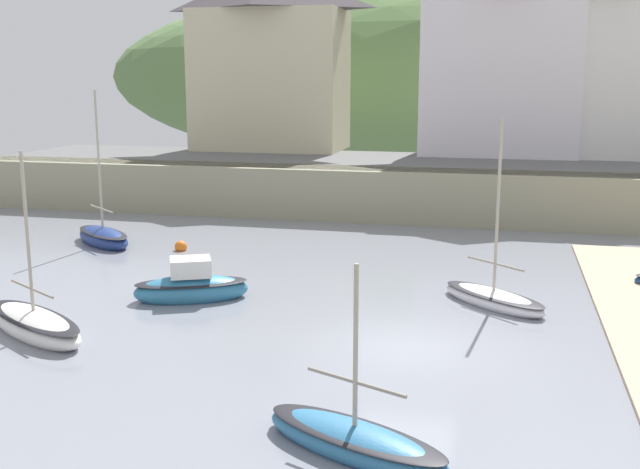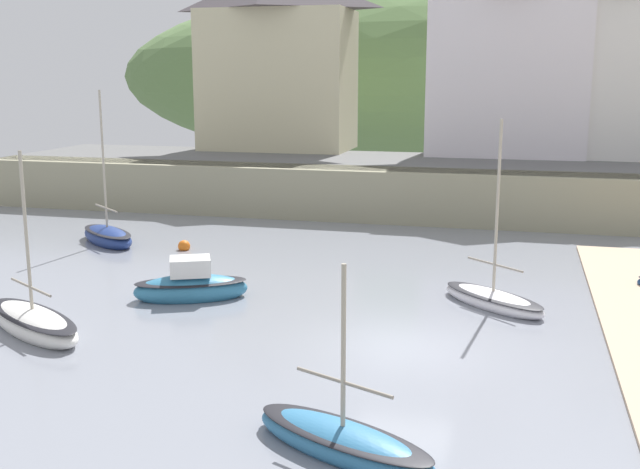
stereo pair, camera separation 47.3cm
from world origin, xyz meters
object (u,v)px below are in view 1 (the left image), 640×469
(waterfront_building_left, at_px, (270,58))
(motorboat_with_cabin, at_px, (191,287))
(fishing_boat_green, at_px, (494,298))
(sailboat_nearest_shore, at_px, (34,324))
(waterfront_building_right, at_px, (603,58))
(mooring_buoy, at_px, (181,247))
(dinghy_open_wooden, at_px, (103,237))
(rowboat_small_beached, at_px, (355,440))
(waterfront_building_centre, at_px, (501,48))

(waterfront_building_left, height_order, motorboat_with_cabin, waterfront_building_left)
(fishing_boat_green, bearing_deg, sailboat_nearest_shore, -114.31)
(waterfront_building_right, distance_m, mooring_buoy, 24.70)
(dinghy_open_wooden, height_order, sailboat_nearest_shore, dinghy_open_wooden)
(rowboat_small_beached, bearing_deg, fishing_boat_green, 101.25)
(waterfront_building_left, bearing_deg, mooring_buoy, -85.65)
(rowboat_small_beached, distance_m, mooring_buoy, 17.42)
(motorboat_with_cabin, relative_size, mooring_buoy, 7.76)
(waterfront_building_left, distance_m, dinghy_open_wooden, 17.77)
(waterfront_building_left, relative_size, rowboat_small_beached, 2.57)
(sailboat_nearest_shore, bearing_deg, waterfront_building_centre, 97.91)
(waterfront_building_right, bearing_deg, waterfront_building_left, 180.00)
(dinghy_open_wooden, relative_size, rowboat_small_beached, 1.58)
(waterfront_building_left, relative_size, waterfront_building_right, 1.02)
(dinghy_open_wooden, xyz_separation_m, sailboat_nearest_shore, (3.71, -10.41, -0.02))
(waterfront_building_centre, relative_size, dinghy_open_wooden, 1.76)
(waterfront_building_right, bearing_deg, dinghy_open_wooden, -141.92)
(mooring_buoy, bearing_deg, fishing_boat_green, -21.04)
(rowboat_small_beached, height_order, sailboat_nearest_shore, sailboat_nearest_shore)
(waterfront_building_centre, xyz_separation_m, rowboat_small_beached, (-2.07, -30.88, -7.85))
(waterfront_building_centre, bearing_deg, dinghy_open_wooden, -133.59)
(waterfront_building_centre, distance_m, rowboat_small_beached, 31.93)
(waterfront_building_right, height_order, fishing_boat_green, waterfront_building_right)
(waterfront_building_left, bearing_deg, fishing_boat_green, -57.80)
(rowboat_small_beached, bearing_deg, dinghy_open_wooden, 155.99)
(waterfront_building_centre, distance_m, motorboat_with_cabin, 25.32)
(waterfront_building_left, distance_m, fishing_boat_green, 25.89)
(waterfront_building_left, height_order, rowboat_small_beached, waterfront_building_left)
(motorboat_with_cabin, xyz_separation_m, fishing_boat_green, (8.99, 1.49, -0.14))
(rowboat_small_beached, bearing_deg, motorboat_with_cabin, 152.89)
(waterfront_building_left, bearing_deg, waterfront_building_centre, 0.00)
(dinghy_open_wooden, bearing_deg, rowboat_small_beached, -9.45)
(waterfront_building_centre, relative_size, waterfront_building_right, 1.10)
(waterfront_building_centre, distance_m, fishing_boat_green, 22.41)
(waterfront_building_centre, relative_size, sailboat_nearest_shore, 2.22)
(waterfront_building_right, relative_size, sailboat_nearest_shore, 2.02)
(waterfront_building_right, xyz_separation_m, dinghy_open_wooden, (-20.44, -16.02, -7.27))
(rowboat_small_beached, distance_m, sailboat_nearest_shore, 10.46)
(fishing_boat_green, distance_m, sailboat_nearest_shore, 12.98)
(waterfront_building_left, distance_m, sailboat_nearest_shore, 27.48)
(waterfront_building_left, distance_m, waterfront_building_centre, 12.98)
(waterfront_building_centre, xyz_separation_m, mooring_buoy, (-11.73, -16.39, -7.94))
(waterfront_building_left, bearing_deg, sailboat_nearest_shore, -86.89)
(rowboat_small_beached, xyz_separation_m, fishing_boat_green, (2.32, 9.89, 0.00))
(fishing_boat_green, bearing_deg, waterfront_building_left, 163.12)
(waterfront_building_left, distance_m, motorboat_with_cabin, 24.00)
(rowboat_small_beached, xyz_separation_m, motorboat_with_cabin, (-6.67, 8.40, 0.14))
(waterfront_building_right, distance_m, fishing_boat_green, 22.78)
(mooring_buoy, bearing_deg, waterfront_building_left, 94.35)
(sailboat_nearest_shore, bearing_deg, dinghy_open_wooden, 141.10)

